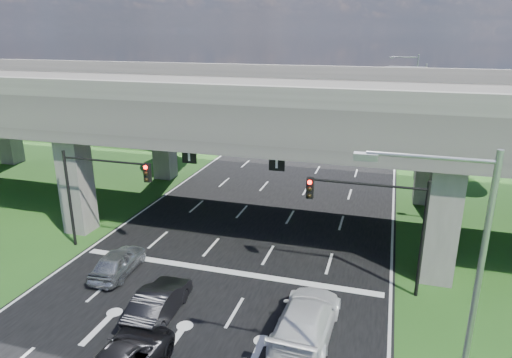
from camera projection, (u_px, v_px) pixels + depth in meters
The scene contains 18 objects.
ground at pixel (199, 307), 21.86m from camera, with size 160.00×160.00×0.00m, color #214A17.
road at pixel (258, 225), 30.97m from camera, with size 18.00×120.00×0.03m, color black.
overpass at pixel (266, 105), 30.34m from camera, with size 80.00×15.00×10.00m.
warehouse at pixel (122, 115), 60.19m from camera, with size 20.00×10.00×4.00m, color #9E9E99.
signal_right at pixel (378, 213), 22.03m from camera, with size 5.76×0.54×6.00m.
signal_left at pixel (98, 184), 26.28m from camera, with size 5.76×0.54×6.00m.
streetlight_near at pixel (457, 304), 11.84m from camera, with size 3.38×0.25×10.00m.
streetlight_far at pixel (416, 113), 39.18m from camera, with size 3.38×0.25×10.00m.
streetlight_beyond at pixel (411, 91), 53.76m from camera, with size 3.38×0.25×10.00m.
tree_left_near at pixel (173, 109), 47.85m from camera, with size 4.50×4.50×7.80m.
tree_left_mid at pixel (181, 103), 56.15m from camera, with size 3.91×3.90×6.76m.
tree_left_far at pixel (233, 88), 62.06m from camera, with size 4.80×4.80×8.32m.
tree_right_near at pixel (446, 122), 42.45m from camera, with size 4.20×4.20×7.28m.
tree_right_mid at pixel (469, 113), 49.03m from camera, with size 3.91×3.90×6.76m.
tree_right_far at pixel (426, 96), 57.20m from camera, with size 4.50×4.50×7.80m.
car_silver at pixel (118, 262), 24.57m from camera, with size 1.65×4.11×1.40m, color #A5A9AD.
car_dark at pixel (159, 302), 20.85m from camera, with size 1.57×4.51×1.49m, color black.
car_white at pixel (306, 320), 19.44m from camera, with size 2.34×5.75×1.67m, color silver.
Camera 1 is at (8.00, -17.32, 12.59)m, focal length 32.00 mm.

